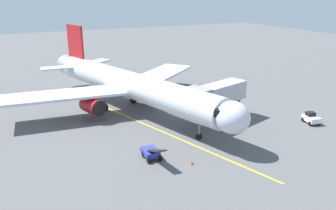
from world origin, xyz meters
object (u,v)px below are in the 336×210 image
object	(u,v)px
belt_loader_portside	(151,152)
safety_cone_nose_left	(192,162)
tug_near_nose	(311,118)
jet_bridge	(213,96)
ground_crew_marshaller	(229,122)
airplane	(129,85)
safety_cone_nose_right	(150,159)

from	to	relation	value
belt_loader_portside	safety_cone_nose_left	distance (m)	4.45
tug_near_nose	safety_cone_nose_left	xyz separation A→B (m)	(20.27, 3.08, -0.43)
tug_near_nose	belt_loader_portside	bearing A→B (deg)	0.02
jet_bridge	belt_loader_portside	distance (m)	13.41
ground_crew_marshaller	tug_near_nose	size ratio (longest dim) A/B	0.67
airplane	belt_loader_portside	world-z (taller)	airplane
airplane	ground_crew_marshaller	bearing A→B (deg)	127.01
jet_bridge	ground_crew_marshaller	xyz separation A→B (m)	(-0.77, 2.81, -2.88)
tug_near_nose	safety_cone_nose_left	world-z (taller)	tug_near_nose
ground_crew_marshaller	safety_cone_nose_left	size ratio (longest dim) A/B	3.11
jet_bridge	tug_near_nose	bearing A→B (deg)	153.15
tug_near_nose	safety_cone_nose_right	distance (m)	23.89
airplane	belt_loader_portside	bearing A→B (deg)	78.08
airplane	jet_bridge	size ratio (longest dim) A/B	3.46
tug_near_nose	airplane	bearing A→B (deg)	-37.10
airplane	ground_crew_marshaller	xyz separation A→B (m)	(-9.12, 12.10, -3.12)
jet_bridge	ground_crew_marshaller	world-z (taller)	jet_bridge
belt_loader_portside	safety_cone_nose_left	size ratio (longest dim) A/B	8.39
jet_bridge	tug_near_nose	distance (m)	13.66
safety_cone_nose_right	jet_bridge	bearing A→B (deg)	-151.50
belt_loader_portside	safety_cone_nose_right	xyz separation A→B (m)	(0.42, 0.49, -0.44)
belt_loader_portside	ground_crew_marshaller	bearing A→B (deg)	-165.42
ground_crew_marshaller	tug_near_nose	world-z (taller)	ground_crew_marshaller
airplane	belt_loader_portside	xyz separation A→B (m)	(3.23, 15.31, -3.29)
safety_cone_nose_left	airplane	bearing A→B (deg)	-90.12
airplane	safety_cone_nose_left	world-z (taller)	airplane
tug_near_nose	safety_cone_nose_left	bearing A→B (deg)	8.64
jet_bridge	ground_crew_marshaller	bearing A→B (deg)	105.28
jet_bridge	safety_cone_nose_right	size ratio (longest dim) A/B	20.77
safety_cone_nose_right	belt_loader_portside	bearing A→B (deg)	-130.15
airplane	safety_cone_nose_right	world-z (taller)	airplane
ground_crew_marshaller	safety_cone_nose_right	xyz separation A→B (m)	(12.77, 3.70, -0.61)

